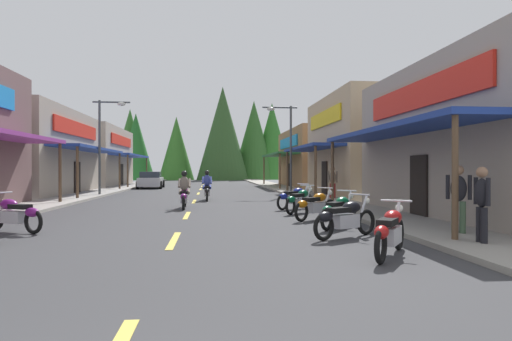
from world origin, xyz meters
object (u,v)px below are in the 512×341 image
Objects in this scene: motorcycle_parked_right_3 at (315,205)px; streetlamp_left at (106,133)px; motorcycle_parked_right_5 at (295,197)px; parked_car_curbside at (151,180)px; motorcycle_parked_right_1 at (345,217)px; pedestrian_waiting at (333,181)px; motorcycle_parked_left_4 at (15,214)px; rider_cruising_lead at (184,193)px; streetlamp_right at (285,136)px; motorcycle_parked_right_0 at (390,231)px; motorcycle_parked_right_4 at (300,200)px; rider_cruising_trailing at (207,188)px; motorcycle_parked_right_2 at (339,210)px; pedestrian_by_shop at (482,201)px; pedestrian_strolling at (459,196)px.

streetlamp_left is at bearing 87.37° from motorcycle_parked_right_3.
motorcycle_parked_right_5 is 0.40× the size of parked_car_curbside.
pedestrian_waiting is (3.14, 11.86, 0.54)m from motorcycle_parked_right_1.
motorcycle_parked_left_4 is at bearing -85.18° from streetlamp_left.
motorcycle_parked_left_4 is at bearing -55.36° from pedestrian_waiting.
pedestrian_waiting is (7.43, 3.93, 0.37)m from rider_cruising_lead.
motorcycle_parked_right_3 is 0.39× the size of parked_car_curbside.
motorcycle_parked_right_1 is at bearing -94.93° from streetlamp_right.
motorcycle_parked_right_1 is at bearing 39.92° from motorcycle_parked_right_0.
rider_cruising_trailing is at bearing 68.41° from motorcycle_parked_right_4.
streetlamp_right is 2.96× the size of motorcycle_parked_right_1.
motorcycle_parked_right_5 is (0.10, 1.60, 0.00)m from motorcycle_parked_right_4.
motorcycle_parked_right_1 is at bearing -131.84° from motorcycle_parked_right_3.
pedestrian_waiting reaches higher than motorcycle_parked_right_4.
streetlamp_left reaches higher than motorcycle_parked_left_4.
motorcycle_parked_right_2 is 1.90m from motorcycle_parked_right_3.
motorcycle_parked_right_0 is 0.95× the size of motorcycle_parked_right_1.
motorcycle_parked_left_4 is 11.19m from pedestrian_by_shop.
motorcycle_parked_right_0 and motorcycle_parked_left_4 have the same top height.
pedestrian_by_shop is (2.05, -3.28, 0.50)m from motorcycle_parked_right_2.
motorcycle_parked_right_2 is 0.93× the size of motorcycle_parked_right_5.
pedestrian_waiting reaches higher than motorcycle_parked_right_1.
rider_cruising_trailing is 0.49× the size of parked_car_curbside.
motorcycle_parked_right_1 is at bearing -160.49° from motorcycle_parked_left_4.
motorcycle_parked_right_3 is at bearing 56.47° from motorcycle_parked_right_1.
motorcycle_parked_left_4 is 15.25m from pedestrian_waiting.
rider_cruising_lead is (-5.72, -8.62, -3.05)m from streetlamp_right.
motorcycle_parked_right_2 and motorcycle_parked_right_5 have the same top height.
pedestrian_by_shop is (11.92, -18.19, -2.82)m from streetlamp_left.
motorcycle_parked_right_2 is 0.94× the size of pedestrian_strolling.
motorcycle_parked_right_3 is 0.99× the size of pedestrian_strolling.
pedestrian_by_shop is (10.67, -3.35, 0.50)m from motorcycle_parked_left_4.
motorcycle_parked_left_4 is 1.11× the size of pedestrian_by_shop.
streetlamp_right is 5.67m from pedestrian_waiting.
pedestrian_strolling reaches higher than rider_cruising_trailing.
rider_cruising_trailing is at bearing 62.00° from motorcycle_parked_right_2.
pedestrian_strolling is at bearing -85.67° from streetlamp_right.
motorcycle_parked_left_4 is at bearing 177.65° from parked_car_curbside.
motorcycle_parked_right_4 is (-0.05, 7.87, 0.00)m from motorcycle_parked_right_0.
parked_car_curbside reaches higher than motorcycle_parked_right_2.
pedestrian_by_shop is 1.35m from pedestrian_strolling.
pedestrian_strolling is (7.00, -8.21, 0.36)m from rider_cruising_lead.
motorcycle_parked_right_1 is at bearing -152.82° from rider_cruising_lead.
pedestrian_strolling is (0.30, 1.32, 0.03)m from pedestrian_by_shop.
streetlamp_left reaches higher than rider_cruising_trailing.
rider_cruising_trailing is at bearing 62.89° from pedestrian_strolling.
pedestrian_waiting is at bearing 20.28° from motorcycle_parked_right_5.
streetlamp_right is 17.99m from motorcycle_parked_left_4.
motorcycle_parked_right_0 is 1.03× the size of pedestrian_strolling.
motorcycle_parked_right_1 is 1.72m from motorcycle_parked_right_2.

